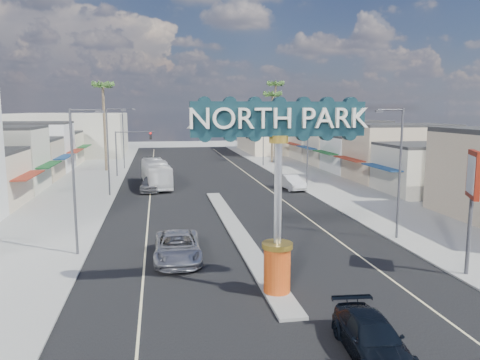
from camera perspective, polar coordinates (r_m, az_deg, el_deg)
name	(u,v)px	position (r m, az deg, el deg)	size (l,w,h in m)	color
ground	(212,193)	(50.21, -3.45, -1.59)	(160.00, 160.00, 0.00)	gray
road	(212,193)	(50.20, -3.45, -1.59)	(20.00, 120.00, 0.01)	black
median_island	(236,230)	(34.71, -0.45, -6.15)	(1.30, 30.00, 0.16)	gray
sidewalk_left	(76,197)	(50.61, -19.42, -1.93)	(8.00, 120.00, 0.12)	gray
sidewalk_right	(336,189)	(53.57, 11.60, -1.03)	(8.00, 120.00, 0.12)	gray
storefront_row_left	(8,157)	(65.06, -26.40, 2.55)	(12.00, 42.00, 6.00)	beige
storefront_row_right	(369,151)	(69.00, 15.48, 3.45)	(12.00, 42.00, 6.00)	#B7B29E
backdrop_far_left	(71,134)	(95.65, -19.91, 5.24)	(20.00, 20.00, 8.00)	#B7B29E
backdrop_far_right	(292,132)	(98.15, 6.41, 5.79)	(20.00, 20.00, 8.00)	beige
gateway_sign	(278,175)	(21.99, 4.70, 0.67)	(8.20, 1.50, 9.15)	red
traffic_signal_left	(130,144)	(63.36, -13.25, 4.25)	(5.09, 0.45, 6.00)	#47474C
traffic_signal_right	(266,143)	(64.94, 3.20, 4.57)	(5.09, 0.45, 6.00)	#47474C
streetlight_l_near	(76,174)	(29.76, -19.35, 0.65)	(2.03, 0.22, 9.00)	#47474C
streetlight_l_mid	(109,147)	(49.49, -15.63, 3.87)	(2.03, 0.22, 9.00)	#47474C
streetlight_l_far	(124,135)	(71.36, -13.92, 5.34)	(2.03, 0.22, 9.00)	#47474C
streetlight_r_near	(398,167)	(33.40, 18.69, 1.52)	(2.03, 0.22, 9.00)	#47474C
streetlight_r_mid	(306,144)	(51.76, 8.08, 4.31)	(2.03, 0.22, 9.00)	#47474C
streetlight_r_far	(262,134)	(72.95, 2.74, 5.66)	(2.03, 0.22, 9.00)	#47474C
palm_left_far	(103,90)	(69.53, -16.37, 10.47)	(2.60, 2.60, 13.10)	brown
palm_right_mid	(273,98)	(77.35, 3.99, 9.92)	(2.60, 2.60, 12.10)	brown
palm_right_far	(276,89)	(83.70, 4.36, 11.05)	(2.60, 2.60, 14.10)	brown
suv_left	(178,247)	(28.40, -7.63, -8.08)	(2.72, 5.91, 1.64)	#A9A9AE
suv_right	(372,338)	(18.66, 15.78, -18.02)	(1.98, 4.87, 1.41)	black
car_parked_left	(151,184)	(51.87, -10.80, -0.43)	(2.04, 5.07, 1.73)	slate
car_parked_right	(291,182)	(52.51, 6.25, -0.27)	(1.72, 4.93, 1.62)	silver
city_bus	(156,174)	(54.99, -10.20, 0.78)	(2.53, 10.82, 3.01)	silver
bank_pylon_sign	(473,182)	(27.48, 26.53, -0.18)	(1.09, 2.02, 6.69)	#47474C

